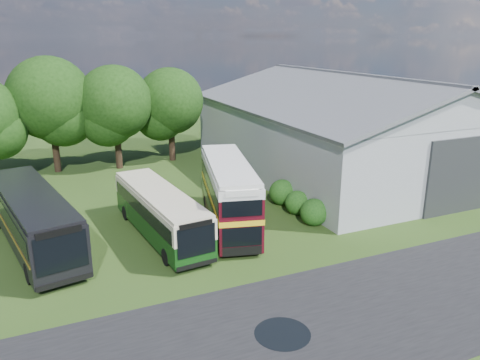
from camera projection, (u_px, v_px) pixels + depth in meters
name	position (u px, v px, depth m)	size (l,w,h in m)	color
ground	(280.00, 289.00, 21.29)	(120.00, 120.00, 0.00)	#233A12
asphalt_road	(376.00, 308.00, 19.83)	(60.00, 8.00, 0.02)	black
puddle	(282.00, 334.00, 18.09)	(2.20, 2.20, 0.01)	black
storage_shed	(346.00, 120.00, 39.83)	(18.80, 24.80, 8.15)	gray
tree_mid	(50.00, 98.00, 38.07)	(6.80, 6.80, 9.60)	black
tree_right_a	(115.00, 103.00, 39.27)	(6.26, 6.26, 8.83)	black
tree_right_b	(170.00, 101.00, 41.98)	(5.98, 5.98, 8.45)	black
shrub_front	(313.00, 224.00, 28.70)	(1.70, 1.70, 1.70)	#194714
shrub_mid	(297.00, 213.00, 30.45)	(1.60, 1.60, 1.60)	#194714
shrub_back	(282.00, 204.00, 32.20)	(1.80, 1.80, 1.80)	#194714
bus_green_single	(160.00, 212.00, 26.52)	(3.30, 10.14, 2.75)	black
bus_maroon_double	(229.00, 194.00, 27.86)	(4.59, 9.65, 4.02)	black
bus_dark_single	(33.00, 218.00, 25.11)	(4.79, 11.74, 3.16)	black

